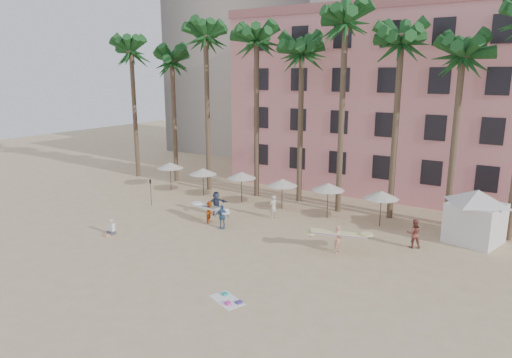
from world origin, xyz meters
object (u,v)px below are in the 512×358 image
at_px(cabana, 476,211).
at_px(carrier_white, 210,211).
at_px(carrier_yellow, 338,237).
at_px(pink_hotel, 430,104).

relative_size(cabana, carrier_white, 1.63).
bearing_deg(carrier_yellow, pink_hotel, 88.15).
height_order(pink_hotel, carrier_white, pink_hotel).
distance_m(cabana, carrier_yellow, 9.43).
distance_m(pink_hotel, carrier_white, 23.17).
bearing_deg(pink_hotel, carrier_white, -119.44).
bearing_deg(carrier_yellow, cabana, 43.83).
xyz_separation_m(pink_hotel, carrier_yellow, (-0.64, -19.66, -6.99)).
bearing_deg(carrier_white, carrier_yellow, -2.57).
height_order(cabana, carrier_white, cabana).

